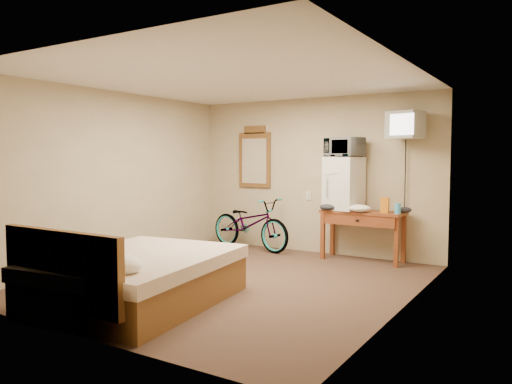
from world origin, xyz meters
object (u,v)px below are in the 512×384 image
Objects in this scene: desk at (362,220)px; bed at (134,277)px; wall_mirror at (255,158)px; bicycle at (250,223)px; microwave at (344,147)px; blue_cup at (398,209)px; crt_television at (405,125)px; mini_fridge at (344,184)px.

desk is 0.55× the size of bed.
bicycle is (0.11, -0.32, -1.10)m from wall_mirror.
blue_cup is at bearing 9.58° from microwave.
crt_television reaches higher than wall_mirror.
desk is 2.03× the size of crt_television.
wall_mirror reaches higher than desk.
mini_fridge is 0.48× the size of bicycle.
wall_mirror is at bearing 174.61° from crt_television.
crt_television is at bearing 1.79° from desk.
desk is 0.62m from mini_fridge.
microwave reaches higher than mini_fridge.
desk is at bearing 171.75° from blue_cup.
wall_mirror is (-2.59, 0.35, 0.72)m from blue_cup.
mini_fridge is 1.79m from wall_mirror.
bed reaches higher than bicycle.
bed is (-1.81, -3.30, -0.53)m from blue_cup.
bicycle is at bearing -71.17° from wall_mirror.
wall_mirror is at bearing -169.75° from microwave.
mini_fridge is 3.65m from bed.
blue_cup is (0.86, -0.12, -0.87)m from microwave.
crt_television reaches higher than microwave.
mini_fridge is 0.35× the size of bed.
crt_television reaches higher than desk.
mini_fridge is at bearing -7.45° from wall_mirror.
crt_television is 0.27× the size of bed.
mini_fridge reaches higher than blue_cup.
mini_fridge is 5.31× the size of blue_cup.
bed is (-0.95, -3.42, -0.86)m from mini_fridge.
desk is at bearing -78.11° from bicycle.
desk is at bearing 69.61° from bed.
desk is 2.32× the size of microwave.
crt_television is at bearing 59.47° from blue_cup.
blue_cup is at bearing 61.29° from bed.
desk is at bearing -7.51° from wall_mirror.
bicycle is 0.74× the size of bed.
bed is (0.68, -3.32, -0.14)m from bicycle.
blue_cup is 2.51m from bicycle.
microwave is at bearing 178.52° from crt_television.
wall_mirror reaches higher than microwave.
mini_fridge is 1.78m from bicycle.
wall_mirror is 1.16m from bicycle.
microwave is 3.81m from bed.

